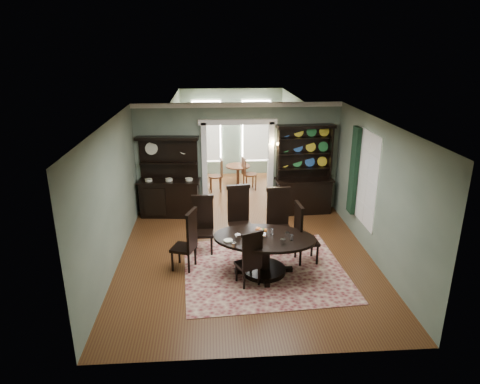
# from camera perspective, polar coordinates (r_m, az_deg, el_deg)

# --- Properties ---
(room) EXTENTS (5.51, 6.01, 3.01)m
(room) POSITION_cam_1_polar(r_m,az_deg,el_deg) (8.79, 0.90, 0.06)
(room) COLOR brown
(room) RESTS_ON ground
(parlor) EXTENTS (3.51, 3.50, 3.01)m
(parlor) POSITION_cam_1_polar(r_m,az_deg,el_deg) (14.09, -0.97, 7.24)
(parlor) COLOR brown
(parlor) RESTS_ON ground
(doorway_trim) EXTENTS (2.08, 0.25, 2.57)m
(doorway_trim) POSITION_cam_1_polar(r_m,az_deg,el_deg) (11.60, -0.31, 5.09)
(doorway_trim) COLOR white
(doorway_trim) RESTS_ON floor
(right_window) EXTENTS (0.15, 1.47, 2.12)m
(right_window) POSITION_cam_1_polar(r_m,az_deg,el_deg) (10.18, 15.77, 2.18)
(right_window) COLOR white
(right_window) RESTS_ON wall_right
(wall_sconce) EXTENTS (0.27, 0.21, 0.21)m
(wall_sconce) POSITION_cam_1_polar(r_m,az_deg,el_deg) (11.49, 4.50, 6.28)
(wall_sconce) COLOR gold
(wall_sconce) RESTS_ON back_wall_right
(rug) EXTENTS (3.46, 3.19, 0.01)m
(rug) POSITION_cam_1_polar(r_m,az_deg,el_deg) (9.06, 3.25, -10.29)
(rug) COLOR maroon
(rug) RESTS_ON floor
(dining_table) EXTENTS (2.25, 2.22, 0.81)m
(dining_table) POSITION_cam_1_polar(r_m,az_deg,el_deg) (8.70, 3.22, -7.45)
(dining_table) COLOR black
(dining_table) RESTS_ON rug
(centerpiece) EXTENTS (1.39, 0.90, 0.23)m
(centerpiece) POSITION_cam_1_polar(r_m,az_deg,el_deg) (8.57, 2.71, -5.57)
(centerpiece) COLOR white
(centerpiece) RESTS_ON dining_table
(chair_far_left) EXTENTS (0.50, 0.46, 1.29)m
(chair_far_left) POSITION_cam_1_polar(r_m,az_deg,el_deg) (9.61, -4.94, -4.03)
(chair_far_left) COLOR black
(chair_far_left) RESTS_ON rug
(chair_far_mid) EXTENTS (0.58, 0.56, 1.42)m
(chair_far_mid) POSITION_cam_1_polar(r_m,az_deg,el_deg) (9.85, -0.11, -2.94)
(chair_far_mid) COLOR black
(chair_far_mid) RESTS_ON rug
(chair_far_right) EXTENTS (0.55, 0.53, 1.43)m
(chair_far_right) POSITION_cam_1_polar(r_m,az_deg,el_deg) (9.70, 5.15, -3.35)
(chair_far_right) COLOR black
(chair_far_right) RESTS_ON rug
(chair_end_left) EXTENTS (0.59, 0.61, 1.31)m
(chair_end_left) POSITION_cam_1_polar(r_m,az_deg,el_deg) (8.84, -6.94, -6.20)
(chair_end_left) COLOR black
(chair_end_left) RESTS_ON rug
(chair_end_right) EXTENTS (0.51, 0.53, 1.33)m
(chair_end_right) POSITION_cam_1_polar(r_m,az_deg,el_deg) (9.14, 8.30, -5.29)
(chair_end_right) COLOR black
(chair_end_right) RESTS_ON rug
(chair_near) EXTENTS (0.56, 0.55, 1.18)m
(chair_near) POSITION_cam_1_polar(r_m,az_deg,el_deg) (8.21, 1.37, -8.72)
(chair_near) COLOR black
(chair_near) RESTS_ON rug
(sideboard) EXTENTS (1.68, 0.71, 2.16)m
(sideboard) POSITION_cam_1_polar(r_m,az_deg,el_deg) (11.64, -9.35, 0.44)
(sideboard) COLOR black
(sideboard) RESTS_ON floor
(welsh_dresser) EXTENTS (1.59, 0.67, 2.43)m
(welsh_dresser) POSITION_cam_1_polar(r_m,az_deg,el_deg) (11.80, 8.47, 1.39)
(welsh_dresser) COLOR black
(welsh_dresser) RESTS_ON floor
(parlor_table) EXTENTS (0.78, 0.78, 0.73)m
(parlor_table) POSITION_cam_1_polar(r_m,az_deg,el_deg) (13.83, -0.28, 2.54)
(parlor_table) COLOR brown
(parlor_table) RESTS_ON parlor_floor
(parlor_chair_left) EXTENTS (0.45, 0.43, 1.03)m
(parlor_chair_left) POSITION_cam_1_polar(r_m,az_deg,el_deg) (13.45, -2.98, 2.38)
(parlor_chair_left) COLOR brown
(parlor_chair_left) RESTS_ON parlor_floor
(parlor_chair_right) EXTENTS (0.48, 0.46, 1.06)m
(parlor_chair_right) POSITION_cam_1_polar(r_m,az_deg,el_deg) (13.56, 1.00, 2.60)
(parlor_chair_right) COLOR brown
(parlor_chair_right) RESTS_ON parlor_floor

